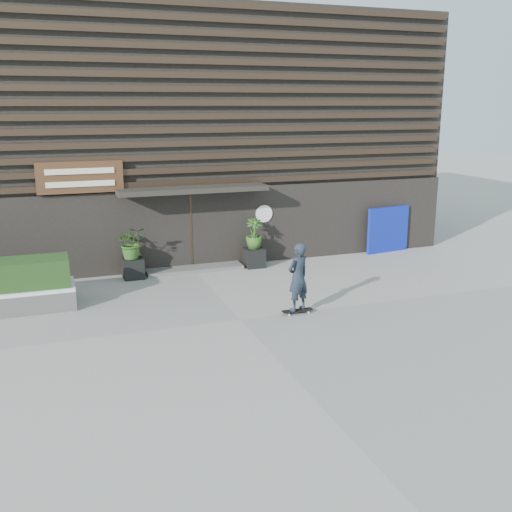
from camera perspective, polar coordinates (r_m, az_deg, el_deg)
name	(u,v)px	position (r m, az deg, el deg)	size (l,w,h in m)	color
ground	(240,320)	(14.31, -1.54, -6.13)	(80.00, 80.00, 0.00)	gray
entrance_step	(194,269)	(18.51, -5.95, -1.21)	(3.00, 0.80, 0.12)	#51524F
planter_pot_left	(133,268)	(17.93, -11.72, -1.16)	(0.60, 0.60, 0.60)	black
bamboo_left	(132,243)	(17.74, -11.85, 1.26)	(0.86, 0.75, 0.96)	#2D591E
planter_pot_right	(254,258)	(18.78, -0.18, -0.15)	(0.60, 0.60, 0.60)	black
bamboo_right	(254,233)	(18.60, -0.18, 2.18)	(0.54, 0.54, 0.96)	#2D591E
raised_bed	(2,302)	(16.08, -23.23, -4.05)	(3.50, 1.20, 0.50)	#494946
snow_layer	(1,291)	(16.00, -23.33, -3.07)	(3.50, 1.20, 0.08)	white
blue_tarp	(388,230)	(21.08, 12.56, 2.49)	(1.69, 0.12, 1.59)	#0B1A9A
building	(158,132)	(23.10, -9.43, 11.66)	(18.00, 11.00, 8.00)	black
skateboarder	(298,277)	(14.44, 4.06, -2.05)	(0.78, 0.61, 1.79)	black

